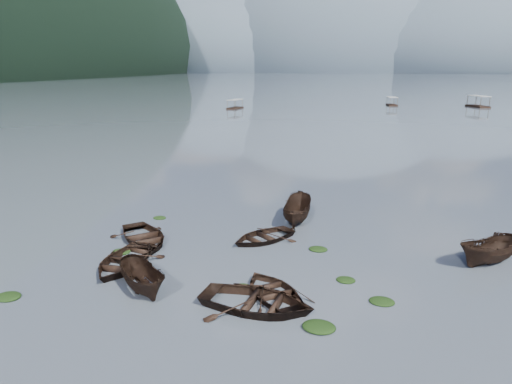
% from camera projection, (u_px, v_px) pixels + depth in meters
% --- Properties ---
extents(ground_plane, '(2400.00, 2400.00, 0.00)m').
position_uv_depth(ground_plane, '(186.00, 318.00, 18.26)').
color(ground_plane, '#4D5560').
extents(haze_mtn_a, '(520.00, 520.00, 280.00)m').
position_uv_depth(haze_mtn_a, '(233.00, 71.00, 920.14)').
color(haze_mtn_a, '#475666').
rests_on(haze_mtn_a, ground).
extents(haze_mtn_b, '(520.00, 520.00, 340.00)m').
position_uv_depth(haze_mtn_b, '(333.00, 71.00, 875.14)').
color(haze_mtn_b, '#475666').
rests_on(haze_mtn_b, ground).
extents(haze_mtn_c, '(520.00, 520.00, 260.00)m').
position_uv_depth(haze_mtn_c, '(444.00, 71.00, 830.15)').
color(haze_mtn_c, '#475666').
rests_on(haze_mtn_c, ground).
extents(rowboat_0, '(3.23, 4.52, 0.93)m').
position_uv_depth(rowboat_0, '(124.00, 266.00, 22.98)').
color(rowboat_0, black).
rests_on(rowboat_0, ground).
extents(rowboat_1, '(3.57, 4.36, 0.79)m').
position_uv_depth(rowboat_1, '(143.00, 252.00, 24.75)').
color(rowboat_1, black).
rests_on(rowboat_1, ground).
extents(rowboat_2, '(3.73, 3.62, 1.46)m').
position_uv_depth(rowboat_2, '(144.00, 290.00, 20.49)').
color(rowboat_2, black).
rests_on(rowboat_2, ground).
extents(rowboat_3, '(4.60, 4.77, 0.81)m').
position_uv_depth(rowboat_3, '(273.00, 296.00, 20.02)').
color(rowboat_3, black).
rests_on(rowboat_3, ground).
extents(rowboat_4, '(5.20, 3.96, 1.01)m').
position_uv_depth(rowboat_4, '(257.00, 308.00, 18.96)').
color(rowboat_4, black).
rests_on(rowboat_4, ground).
extents(rowboat_5, '(4.10, 3.86, 1.58)m').
position_uv_depth(rowboat_5, '(489.00, 263.00, 23.31)').
color(rowboat_5, black).
rests_on(rowboat_5, ground).
extents(rowboat_6, '(5.48, 5.51, 0.94)m').
position_uv_depth(rowboat_6, '(144.00, 241.00, 26.31)').
color(rowboat_6, black).
rests_on(rowboat_6, ground).
extents(rowboat_7, '(4.76, 4.92, 0.83)m').
position_uv_depth(rowboat_7, '(263.00, 240.00, 26.38)').
color(rowboat_7, black).
rests_on(rowboat_7, ground).
extents(rowboat_8, '(1.70, 4.42, 1.70)m').
position_uv_depth(rowboat_8, '(296.00, 221.00, 29.65)').
color(rowboat_8, black).
rests_on(rowboat_8, ground).
extents(weed_clump_0, '(1.13, 0.92, 0.25)m').
position_uv_depth(weed_clump_0, '(8.00, 298.00, 19.81)').
color(weed_clump_0, black).
rests_on(weed_clump_0, ground).
extents(weed_clump_1, '(0.87, 0.69, 0.19)m').
position_uv_depth(weed_clump_1, '(243.00, 288.00, 20.72)').
color(weed_clump_1, black).
rests_on(weed_clump_1, ground).
extents(weed_clump_2, '(1.31, 1.05, 0.28)m').
position_uv_depth(weed_clump_2, '(319.00, 329.00, 17.49)').
color(weed_clump_2, black).
rests_on(weed_clump_2, ground).
extents(weed_clump_3, '(0.91, 0.77, 0.20)m').
position_uv_depth(weed_clump_3, '(346.00, 281.00, 21.40)').
color(weed_clump_3, black).
rests_on(weed_clump_3, ground).
extents(weed_clump_4, '(1.09, 0.87, 0.23)m').
position_uv_depth(weed_clump_4, '(382.00, 303.00, 19.43)').
color(weed_clump_4, black).
rests_on(weed_clump_4, ground).
extents(weed_clump_5, '(1.04, 0.84, 0.22)m').
position_uv_depth(weed_clump_5, '(121.00, 253.00, 24.62)').
color(weed_clump_5, black).
rests_on(weed_clump_5, ground).
extents(weed_clump_6, '(0.88, 0.73, 0.18)m').
position_uv_depth(weed_clump_6, '(160.00, 218.00, 30.18)').
color(weed_clump_6, black).
rests_on(weed_clump_6, ground).
extents(weed_clump_7, '(1.04, 0.83, 0.23)m').
position_uv_depth(weed_clump_7, '(318.00, 250.00, 24.97)').
color(weed_clump_7, black).
rests_on(weed_clump_7, ground).
extents(pontoon_left, '(2.96, 5.58, 2.04)m').
position_uv_depth(pontoon_left, '(235.00, 109.00, 107.53)').
color(pontoon_left, black).
rests_on(pontoon_left, ground).
extents(pontoon_centre, '(2.87, 5.55, 2.04)m').
position_uv_depth(pontoon_centre, '(392.00, 105.00, 116.23)').
color(pontoon_centre, black).
rests_on(pontoon_centre, ground).
extents(pontoon_right, '(4.84, 7.33, 2.60)m').
position_uv_depth(pontoon_right, '(478.00, 107.00, 111.93)').
color(pontoon_right, black).
rests_on(pontoon_right, ground).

